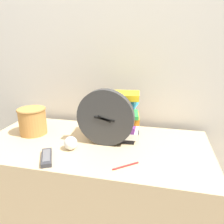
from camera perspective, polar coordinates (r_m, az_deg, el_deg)
The scene contains 8 objects.
wall_back at distance 1.42m, azimuth -0.58°, elevation 16.65°, with size 6.00×0.04×2.40m.
desk at distance 1.38m, azimuth -4.36°, elevation -21.52°, with size 1.21×0.60×0.71m.
desk_clock at distance 1.11m, azimuth -1.76°, elevation -1.53°, with size 0.30×0.05×0.30m.
book_stack at distance 1.21m, azimuth 1.57°, elevation -1.10°, with size 0.26×0.21×0.26m.
basket at distance 1.35m, azimuth -20.05°, elevation -2.02°, with size 0.16×0.16×0.15m.
tv_remote at distance 1.07m, azimuth -16.71°, elevation -11.26°, with size 0.11×0.16×0.02m.
crumpled_paper_ball at distance 1.12m, azimuth -10.76°, elevation -7.98°, with size 0.07×0.07×0.07m.
pen at distance 0.98m, azimuth 3.62°, elevation -13.84°, with size 0.10×0.09×0.01m.
Camera 1 is at (0.34, -0.71, 1.23)m, focal length 35.00 mm.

